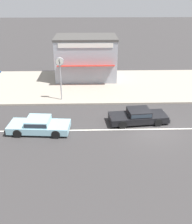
{
  "coord_description": "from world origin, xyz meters",
  "views": [
    {
      "loc": [
        -4.5,
        -16.58,
        9.33
      ],
      "look_at": [
        -4.0,
        1.36,
        0.8
      ],
      "focal_mm": 42.0,
      "sensor_mm": 36.0,
      "label": 1
    }
  ],
  "objects_px": {
    "sedan_pale_blue_0": "(39,125)",
    "street_clock": "(60,68)",
    "sedan_black_1": "(138,116)",
    "shopfront_mid_block": "(86,57)"
  },
  "relations": [
    {
      "from": "sedan_black_1",
      "to": "sedan_pale_blue_0",
      "type": "bearing_deg",
      "value": -170.19
    },
    {
      "from": "street_clock",
      "to": "shopfront_mid_block",
      "type": "bearing_deg",
      "value": 71.05
    },
    {
      "from": "street_clock",
      "to": "sedan_black_1",
      "type": "bearing_deg",
      "value": -35.0
    },
    {
      "from": "sedan_pale_blue_0",
      "to": "sedan_black_1",
      "type": "relative_size",
      "value": 0.98
    },
    {
      "from": "sedan_black_1",
      "to": "shopfront_mid_block",
      "type": "distance_m",
      "value": 11.64
    },
    {
      "from": "sedan_pale_blue_0",
      "to": "sedan_black_1",
      "type": "bearing_deg",
      "value": 9.81
    },
    {
      "from": "sedan_black_1",
      "to": "street_clock",
      "type": "distance_m",
      "value": 8.0
    },
    {
      "from": "sedan_pale_blue_0",
      "to": "street_clock",
      "type": "relative_size",
      "value": 1.17
    },
    {
      "from": "sedan_black_1",
      "to": "street_clock",
      "type": "bearing_deg",
      "value": 145.0
    },
    {
      "from": "street_clock",
      "to": "shopfront_mid_block",
      "type": "height_order",
      "value": "shopfront_mid_block"
    }
  ]
}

